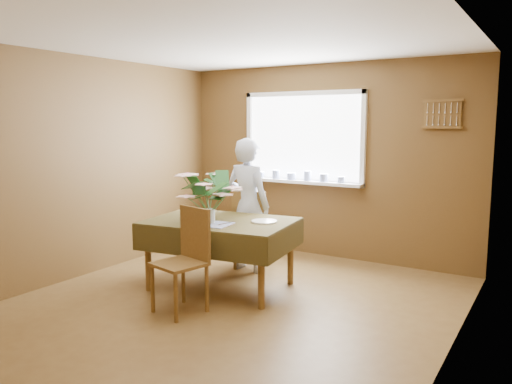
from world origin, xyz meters
The scene contains 14 objects.
floor centered at (0.00, 0.00, 0.00)m, with size 4.50×4.50×0.00m, color brown.
ceiling centered at (0.00, 0.00, 2.50)m, with size 4.50×4.50×0.00m, color white.
wall_back centered at (0.00, 2.25, 1.25)m, with size 4.00×4.00×0.00m, color brown.
wall_left centered at (-2.00, 0.00, 1.25)m, with size 4.50×4.50×0.00m, color brown.
wall_right centered at (2.00, 0.00, 1.25)m, with size 4.50×4.50×0.00m, color brown.
window_assembly centered at (-0.30, 2.20, 1.35)m, with size 1.72×0.20×1.22m.
spoon_rack centered at (1.45, 2.22, 1.85)m, with size 0.44×0.05×0.33m.
dining_table centered at (-0.39, 0.46, 0.64)m, with size 1.63×1.22×0.74m.
chair_far centered at (-0.49, 1.23, 0.52)m, with size 0.52×0.52×0.95m.
chair_near centered at (-0.28, -0.23, 0.53)m, with size 0.50×0.50×0.97m.
seated_woman centered at (-0.48, 1.15, 0.79)m, with size 0.58×0.38×1.58m, color white.
flower_bouquet centered at (-0.39, 0.28, 1.06)m, with size 0.59×0.59×0.50m.
side_plate centered at (0.06, 0.62, 0.74)m, with size 0.27×0.27×0.01m, color white.
table_knife centered at (-0.22, 0.33, 0.74)m, with size 0.02×0.23×0.00m, color silver.
Camera 1 is at (2.64, -3.74, 1.75)m, focal length 35.00 mm.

